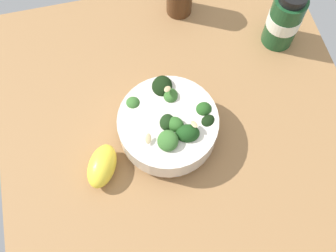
# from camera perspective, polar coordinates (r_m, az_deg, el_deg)

# --- Properties ---
(ground_plane) EXTENTS (0.68, 0.68, 0.04)m
(ground_plane) POSITION_cam_1_polar(r_m,az_deg,el_deg) (0.78, 1.59, -0.25)
(ground_plane) COLOR #996D42
(bowl_of_broccoli) EXTENTS (0.18, 0.18, 0.09)m
(bowl_of_broccoli) POSITION_cam_1_polar(r_m,az_deg,el_deg) (0.71, 0.13, 0.20)
(bowl_of_broccoli) COLOR silver
(bowl_of_broccoli) RESTS_ON ground_plane
(lemon_wedge) EXTENTS (0.08, 0.09, 0.05)m
(lemon_wedge) POSITION_cam_1_polar(r_m,az_deg,el_deg) (0.72, -9.33, -5.62)
(lemon_wedge) COLOR yellow
(lemon_wedge) RESTS_ON ground_plane
(bottle_tall) EXTENTS (0.07, 0.07, 0.14)m
(bottle_tall) POSITION_cam_1_polar(r_m,az_deg,el_deg) (0.84, 16.17, 14.35)
(bottle_tall) COLOR #194723
(bottle_tall) RESTS_ON ground_plane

